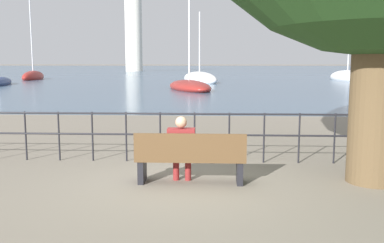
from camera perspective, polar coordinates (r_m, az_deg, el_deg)
name	(u,v)px	position (r m, az deg, el deg)	size (l,w,h in m)	color
ground_plane	(191,182)	(7.54, -0.19, -8.13)	(1000.00, 1000.00, 0.00)	gray
harbor_water	(212,68)	(166.78, 2.73, 7.12)	(600.00, 300.00, 0.01)	#47607A
park_bench	(190,159)	(7.37, -0.22, -5.01)	(1.90, 0.45, 0.90)	brown
seated_person_left	(181,146)	(7.41, -1.42, -3.27)	(0.47, 0.35, 1.17)	maroon
promenade_railing	(195,129)	(8.94, 0.34, -1.05)	(14.51, 0.04, 1.05)	black
sailboat_0	(199,79)	(45.92, 1.01, 5.68)	(5.09, 8.68, 7.87)	white
sailboat_1	(189,86)	(33.29, -0.37, 4.75)	(4.90, 8.43, 12.79)	maroon
sailboat_2	(347,77)	(53.98, 20.00, 5.55)	(3.93, 7.06, 7.68)	white
sailboat_4	(33,77)	(56.87, -20.40, 5.64)	(2.66, 7.44, 11.88)	maroon
harbor_lighthouse	(133,31)	(107.48, -7.81, 11.86)	(4.13, 4.13, 20.94)	silver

